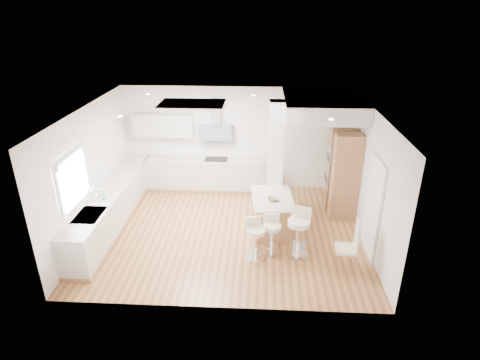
# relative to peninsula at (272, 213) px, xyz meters

# --- Properties ---
(ground) EXTENTS (6.00, 6.00, 0.00)m
(ground) POSITION_rel_peninsula_xyz_m (-0.98, -0.14, -0.41)
(ground) COLOR #AF7341
(ground) RESTS_ON ground
(ceiling) EXTENTS (6.00, 5.00, 0.02)m
(ceiling) POSITION_rel_peninsula_xyz_m (-0.98, -0.14, -0.41)
(ceiling) COLOR silver
(ceiling) RESTS_ON ground
(wall_back) EXTENTS (6.00, 0.04, 2.80)m
(wall_back) POSITION_rel_peninsula_xyz_m (-0.98, 2.36, 0.99)
(wall_back) COLOR white
(wall_back) RESTS_ON ground
(wall_left) EXTENTS (0.04, 5.00, 2.80)m
(wall_left) POSITION_rel_peninsula_xyz_m (-3.98, -0.14, 0.99)
(wall_left) COLOR white
(wall_left) RESTS_ON ground
(wall_right) EXTENTS (0.04, 5.00, 2.80)m
(wall_right) POSITION_rel_peninsula_xyz_m (2.02, -0.14, 0.99)
(wall_right) COLOR white
(wall_right) RESTS_ON ground
(skylight) EXTENTS (4.10, 2.10, 0.06)m
(skylight) POSITION_rel_peninsula_xyz_m (-1.77, 0.46, 2.36)
(skylight) COLOR white
(skylight) RESTS_ON ground
(window_left) EXTENTS (0.06, 1.28, 1.07)m
(window_left) POSITION_rel_peninsula_xyz_m (-3.94, -1.04, 1.28)
(window_left) COLOR white
(window_left) RESTS_ON ground
(doorway_right) EXTENTS (0.05, 1.00, 2.10)m
(doorway_right) POSITION_rel_peninsula_xyz_m (1.99, -0.74, 0.59)
(doorway_right) COLOR #4E463D
(doorway_right) RESTS_ON ground
(counter_left) EXTENTS (0.63, 4.50, 1.35)m
(counter_left) POSITION_rel_peninsula_xyz_m (-3.68, 0.09, 0.05)
(counter_left) COLOR #AB7649
(counter_left) RESTS_ON ground
(counter_back) EXTENTS (3.62, 0.63, 2.50)m
(counter_back) POSITION_rel_peninsula_xyz_m (-1.90, 2.08, 0.28)
(counter_back) COLOR #AB7649
(counter_back) RESTS_ON ground
(pillar) EXTENTS (0.35, 0.35, 2.80)m
(pillar) POSITION_rel_peninsula_xyz_m (0.07, 0.81, 0.99)
(pillar) COLOR white
(pillar) RESTS_ON ground
(soffit) EXTENTS (1.78, 2.20, 0.40)m
(soffit) POSITION_rel_peninsula_xyz_m (1.12, 1.26, 2.19)
(soffit) COLOR silver
(soffit) RESTS_ON ground
(oven_column) EXTENTS (0.63, 1.21, 2.10)m
(oven_column) POSITION_rel_peninsula_xyz_m (1.69, 1.09, 0.64)
(oven_column) COLOR #AB7649
(oven_column) RESTS_ON ground
(peninsula) EXTENTS (1.00, 1.41, 0.88)m
(peninsula) POSITION_rel_peninsula_xyz_m (0.00, 0.00, 0.00)
(peninsula) COLOR #AB7649
(peninsula) RESTS_ON ground
(bar_stool_a) EXTENTS (0.53, 0.53, 0.90)m
(bar_stool_a) POSITION_rel_peninsula_xyz_m (-0.35, -1.17, 0.10)
(bar_stool_a) COLOR white
(bar_stool_a) RESTS_ON ground
(bar_stool_b) EXTENTS (0.43, 0.43, 0.86)m
(bar_stool_b) POSITION_rel_peninsula_xyz_m (-0.02, -0.95, 0.07)
(bar_stool_b) COLOR white
(bar_stool_b) RESTS_ON ground
(bar_stool_c) EXTENTS (0.58, 0.58, 1.04)m
(bar_stool_c) POSITION_rel_peninsula_xyz_m (0.52, -0.99, 0.17)
(bar_stool_c) COLOR white
(bar_stool_c) RESTS_ON ground
(dining_chair) EXTENTS (0.44, 0.44, 1.04)m
(dining_chair) POSITION_rel_peninsula_xyz_m (1.50, -1.37, 0.14)
(dining_chair) COLOR beige
(dining_chair) RESTS_ON ground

